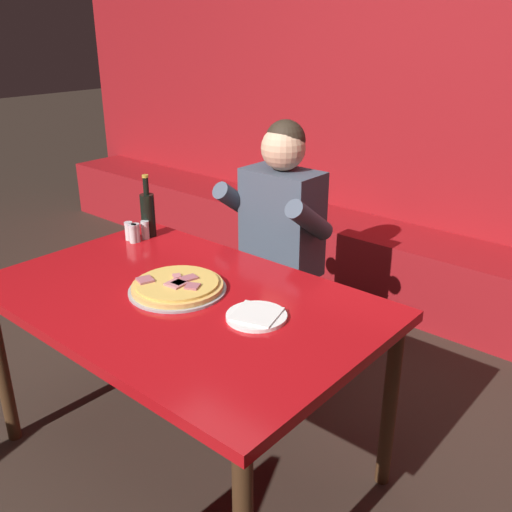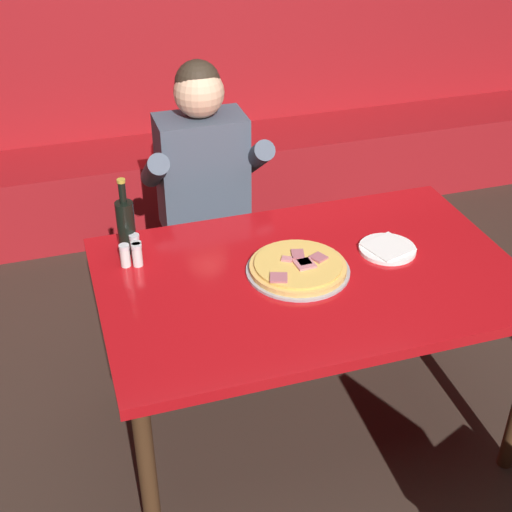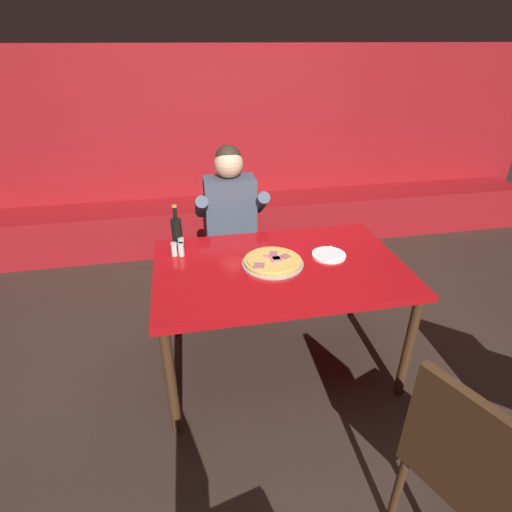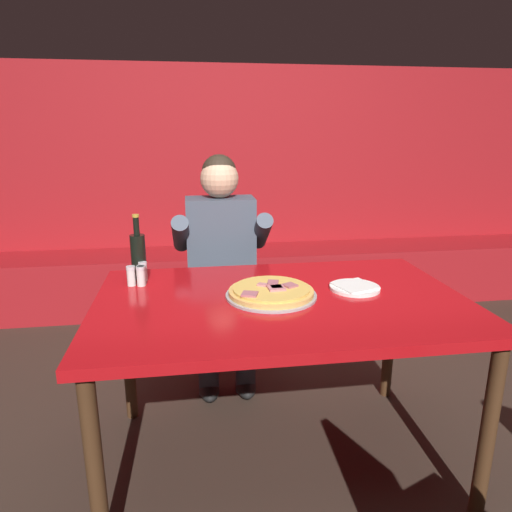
{
  "view_description": "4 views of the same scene",
  "coord_description": "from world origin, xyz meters",
  "px_view_note": "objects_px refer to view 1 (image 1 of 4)",
  "views": [
    {
      "loc": [
        1.44,
        -1.25,
        1.7
      ],
      "look_at": [
        0.17,
        0.23,
        0.89
      ],
      "focal_mm": 40.0,
      "sensor_mm": 36.0,
      "label": 1
    },
    {
      "loc": [
        -0.8,
        -1.92,
        2.16
      ],
      "look_at": [
        -0.13,
        0.22,
        0.72
      ],
      "focal_mm": 50.0,
      "sensor_mm": 36.0,
      "label": 2
    },
    {
      "loc": [
        -0.53,
        -1.98,
        1.94
      ],
      "look_at": [
        -0.11,
        0.16,
        0.74
      ],
      "focal_mm": 28.0,
      "sensor_mm": 36.0,
      "label": 3
    },
    {
      "loc": [
        -0.35,
        -1.68,
        1.4
      ],
      "look_at": [
        -0.09,
        0.06,
        0.92
      ],
      "focal_mm": 32.0,
      "sensor_mm": 36.0,
      "label": 4
    }
  ],
  "objects_px": {
    "main_dining_table": "(181,313)",
    "pizza": "(177,286)",
    "shaker_parmesan": "(129,232)",
    "shaker_oregano": "(133,234)",
    "diner_seated_blue_shirt": "(271,241)",
    "shaker_red_pepper_flakes": "(145,231)",
    "beer_bottle": "(148,213)",
    "shaker_black_pepper": "(136,234)",
    "plate_white_paper": "(257,316)"
  },
  "relations": [
    {
      "from": "pizza",
      "to": "beer_bottle",
      "type": "bearing_deg",
      "value": 149.85
    },
    {
      "from": "plate_white_paper",
      "to": "beer_bottle",
      "type": "relative_size",
      "value": 0.72
    },
    {
      "from": "plate_white_paper",
      "to": "shaker_red_pepper_flakes",
      "type": "bearing_deg",
      "value": 164.53
    },
    {
      "from": "shaker_black_pepper",
      "to": "pizza",
      "type": "bearing_deg",
      "value": -23.13
    },
    {
      "from": "plate_white_paper",
      "to": "diner_seated_blue_shirt",
      "type": "xyz_separation_m",
      "value": [
        -0.51,
        0.7,
        -0.06
      ]
    },
    {
      "from": "shaker_red_pepper_flakes",
      "to": "plate_white_paper",
      "type": "bearing_deg",
      "value": -15.47
    },
    {
      "from": "main_dining_table",
      "to": "plate_white_paper",
      "type": "bearing_deg",
      "value": 9.31
    },
    {
      "from": "main_dining_table",
      "to": "shaker_red_pepper_flakes",
      "type": "relative_size",
      "value": 17.11
    },
    {
      "from": "pizza",
      "to": "shaker_red_pepper_flakes",
      "type": "xyz_separation_m",
      "value": [
        -0.53,
        0.28,
        0.02
      ]
    },
    {
      "from": "plate_white_paper",
      "to": "shaker_black_pepper",
      "type": "height_order",
      "value": "shaker_black_pepper"
    },
    {
      "from": "main_dining_table",
      "to": "shaker_oregano",
      "type": "bearing_deg",
      "value": 157.82
    },
    {
      "from": "plate_white_paper",
      "to": "main_dining_table",
      "type": "bearing_deg",
      "value": -170.69
    },
    {
      "from": "pizza",
      "to": "shaker_parmesan",
      "type": "height_order",
      "value": "shaker_parmesan"
    },
    {
      "from": "shaker_oregano",
      "to": "diner_seated_blue_shirt",
      "type": "bearing_deg",
      "value": 53.53
    },
    {
      "from": "shaker_oregano",
      "to": "diner_seated_blue_shirt",
      "type": "relative_size",
      "value": 0.07
    },
    {
      "from": "shaker_red_pepper_flakes",
      "to": "diner_seated_blue_shirt",
      "type": "relative_size",
      "value": 0.07
    },
    {
      "from": "plate_white_paper",
      "to": "shaker_oregano",
      "type": "relative_size",
      "value": 2.44
    },
    {
      "from": "shaker_black_pepper",
      "to": "shaker_parmesan",
      "type": "height_order",
      "value": "same"
    },
    {
      "from": "main_dining_table",
      "to": "plate_white_paper",
      "type": "xyz_separation_m",
      "value": [
        0.32,
        0.05,
        0.08
      ]
    },
    {
      "from": "main_dining_table",
      "to": "shaker_parmesan",
      "type": "relative_size",
      "value": 17.11
    },
    {
      "from": "shaker_oregano",
      "to": "diner_seated_blue_shirt",
      "type": "height_order",
      "value": "diner_seated_blue_shirt"
    },
    {
      "from": "plate_white_paper",
      "to": "diner_seated_blue_shirt",
      "type": "distance_m",
      "value": 0.86
    },
    {
      "from": "pizza",
      "to": "shaker_red_pepper_flakes",
      "type": "relative_size",
      "value": 4.27
    },
    {
      "from": "plate_white_paper",
      "to": "shaker_red_pepper_flakes",
      "type": "distance_m",
      "value": 0.92
    },
    {
      "from": "shaker_red_pepper_flakes",
      "to": "beer_bottle",
      "type": "bearing_deg",
      "value": 117.0
    },
    {
      "from": "main_dining_table",
      "to": "plate_white_paper",
      "type": "height_order",
      "value": "plate_white_paper"
    },
    {
      "from": "pizza",
      "to": "beer_bottle",
      "type": "height_order",
      "value": "beer_bottle"
    },
    {
      "from": "plate_white_paper",
      "to": "diner_seated_blue_shirt",
      "type": "height_order",
      "value": "diner_seated_blue_shirt"
    },
    {
      "from": "main_dining_table",
      "to": "pizza",
      "type": "bearing_deg",
      "value": 150.75
    },
    {
      "from": "beer_bottle",
      "to": "shaker_parmesan",
      "type": "bearing_deg",
      "value": -104.28
    },
    {
      "from": "main_dining_table",
      "to": "diner_seated_blue_shirt",
      "type": "height_order",
      "value": "diner_seated_blue_shirt"
    },
    {
      "from": "shaker_parmesan",
      "to": "pizza",
      "type": "bearing_deg",
      "value": -21.02
    },
    {
      "from": "main_dining_table",
      "to": "beer_bottle",
      "type": "distance_m",
      "value": 0.7
    },
    {
      "from": "shaker_black_pepper",
      "to": "shaker_oregano",
      "type": "xyz_separation_m",
      "value": [
        -0.0,
        -0.02,
        0.0
      ]
    },
    {
      "from": "shaker_black_pepper",
      "to": "shaker_parmesan",
      "type": "distance_m",
      "value": 0.04
    },
    {
      "from": "pizza",
      "to": "shaker_parmesan",
      "type": "xyz_separation_m",
      "value": [
        -0.57,
        0.22,
        0.02
      ]
    },
    {
      "from": "beer_bottle",
      "to": "shaker_black_pepper",
      "type": "xyz_separation_m",
      "value": [
        0.02,
        -0.09,
        -0.07
      ]
    },
    {
      "from": "shaker_parmesan",
      "to": "beer_bottle",
      "type": "bearing_deg",
      "value": 75.72
    },
    {
      "from": "shaker_red_pepper_flakes",
      "to": "diner_seated_blue_shirt",
      "type": "bearing_deg",
      "value": 49.84
    },
    {
      "from": "plate_white_paper",
      "to": "shaker_red_pepper_flakes",
      "type": "xyz_separation_m",
      "value": [
        -0.89,
        0.25,
        0.03
      ]
    },
    {
      "from": "shaker_parmesan",
      "to": "main_dining_table",
      "type": "bearing_deg",
      "value": -21.56
    },
    {
      "from": "beer_bottle",
      "to": "shaker_parmesan",
      "type": "xyz_separation_m",
      "value": [
        -0.02,
        -0.1,
        -0.07
      ]
    },
    {
      "from": "shaker_black_pepper",
      "to": "diner_seated_blue_shirt",
      "type": "xyz_separation_m",
      "value": [
        0.38,
        0.51,
        -0.09
      ]
    },
    {
      "from": "main_dining_table",
      "to": "shaker_parmesan",
      "type": "height_order",
      "value": "shaker_parmesan"
    },
    {
      "from": "diner_seated_blue_shirt",
      "to": "main_dining_table",
      "type": "bearing_deg",
      "value": -76.42
    },
    {
      "from": "main_dining_table",
      "to": "shaker_black_pepper",
      "type": "bearing_deg",
      "value": 156.44
    },
    {
      "from": "plate_white_paper",
      "to": "beer_bottle",
      "type": "distance_m",
      "value": 0.96
    },
    {
      "from": "plate_white_paper",
      "to": "shaker_black_pepper",
      "type": "bearing_deg",
      "value": 167.75
    },
    {
      "from": "beer_bottle",
      "to": "shaker_black_pepper",
      "type": "bearing_deg",
      "value": -78.6
    },
    {
      "from": "plate_white_paper",
      "to": "beer_bottle",
      "type": "xyz_separation_m",
      "value": [
        -0.91,
        0.28,
        0.1
      ]
    }
  ]
}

